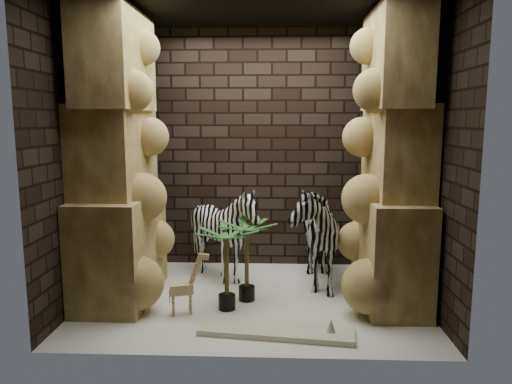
{
  "coord_description": "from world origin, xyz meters",
  "views": [
    {
      "loc": [
        0.23,
        -4.79,
        1.88
      ],
      "look_at": [
        0.03,
        0.15,
        1.12
      ],
      "focal_mm": 33.27,
      "sensor_mm": 36.0,
      "label": 1
    }
  ],
  "objects_px": {
    "zebra_left": "(224,238)",
    "palm_front": "(247,261)",
    "giraffe_toy": "(181,283)",
    "surfboard": "(276,331)",
    "zebra_right": "(310,224)",
    "palm_back": "(227,269)"
  },
  "relations": [
    {
      "from": "zebra_left",
      "to": "palm_front",
      "type": "distance_m",
      "value": 0.68
    },
    {
      "from": "zebra_left",
      "to": "palm_back",
      "type": "relative_size",
      "value": 1.37
    },
    {
      "from": "zebra_right",
      "to": "palm_back",
      "type": "xyz_separation_m",
      "value": [
        -0.88,
        -0.81,
        -0.28
      ]
    },
    {
      "from": "zebra_left",
      "to": "surfboard",
      "type": "bearing_deg",
      "value": -64.17
    },
    {
      "from": "palm_front",
      "to": "zebra_left",
      "type": "bearing_deg",
      "value": 116.54
    },
    {
      "from": "giraffe_toy",
      "to": "surfboard",
      "type": "height_order",
      "value": "giraffe_toy"
    },
    {
      "from": "zebra_right",
      "to": "zebra_left",
      "type": "height_order",
      "value": "zebra_right"
    },
    {
      "from": "giraffe_toy",
      "to": "palm_back",
      "type": "height_order",
      "value": "palm_back"
    },
    {
      "from": "zebra_right",
      "to": "zebra_left",
      "type": "xyz_separation_m",
      "value": [
        -1.0,
        0.05,
        -0.18
      ]
    },
    {
      "from": "zebra_right",
      "to": "palm_front",
      "type": "xyz_separation_m",
      "value": [
        -0.7,
        -0.56,
        -0.27
      ]
    },
    {
      "from": "palm_back",
      "to": "surfboard",
      "type": "distance_m",
      "value": 0.82
    },
    {
      "from": "zebra_right",
      "to": "surfboard",
      "type": "height_order",
      "value": "zebra_right"
    },
    {
      "from": "giraffe_toy",
      "to": "palm_back",
      "type": "relative_size",
      "value": 0.77
    },
    {
      "from": "palm_front",
      "to": "surfboard",
      "type": "bearing_deg",
      "value": -68.37
    },
    {
      "from": "zebra_right",
      "to": "palm_front",
      "type": "relative_size",
      "value": 1.65
    },
    {
      "from": "giraffe_toy",
      "to": "palm_front",
      "type": "relative_size",
      "value": 0.76
    },
    {
      "from": "giraffe_toy",
      "to": "surfboard",
      "type": "distance_m",
      "value": 1.04
    },
    {
      "from": "zebra_right",
      "to": "giraffe_toy",
      "type": "bearing_deg",
      "value": -147.7
    },
    {
      "from": "zebra_left",
      "to": "palm_front",
      "type": "xyz_separation_m",
      "value": [
        0.3,
        -0.6,
        -0.09
      ]
    },
    {
      "from": "zebra_right",
      "to": "giraffe_toy",
      "type": "distance_m",
      "value": 1.66
    },
    {
      "from": "palm_back",
      "to": "zebra_left",
      "type": "bearing_deg",
      "value": 97.89
    },
    {
      "from": "zebra_left",
      "to": "zebra_right",
      "type": "bearing_deg",
      "value": -0.69
    }
  ]
}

